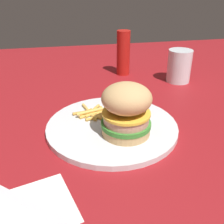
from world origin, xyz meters
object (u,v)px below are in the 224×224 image
(fries_pile, at_px, (95,113))
(ketchup_bottle, at_px, (123,53))
(fork, at_px, (36,207))
(drink_glass, at_px, (179,67))
(sandwich, at_px, (126,109))
(napkin, at_px, (35,208))
(plate, at_px, (112,126))

(fries_pile, height_order, ketchup_bottle, ketchup_bottle)
(fork, relative_size, drink_glass, 1.41)
(fries_pile, xyz_separation_m, ketchup_bottle, (0.30, -0.14, 0.06))
(sandwich, xyz_separation_m, napkin, (-0.16, 0.17, -0.07))
(fork, distance_m, drink_glass, 0.61)
(napkin, xyz_separation_m, drink_glass, (0.44, -0.42, 0.04))
(fork, xyz_separation_m, drink_glass, (0.45, -0.42, 0.04))
(fries_pile, bearing_deg, plate, -149.01)
(plate, bearing_deg, drink_glass, -46.83)
(plate, distance_m, fork, 0.25)
(fork, bearing_deg, napkin, 49.45)
(plate, bearing_deg, fries_pile, 30.99)
(fries_pile, distance_m, drink_glass, 0.36)
(fork, distance_m, ketchup_bottle, 0.61)
(napkin, relative_size, ketchup_bottle, 0.75)
(sandwich, distance_m, napkin, 0.24)
(sandwich, relative_size, fork, 0.76)
(plate, bearing_deg, fork, 142.28)
(plate, relative_size, ketchup_bottle, 1.96)
(fork, xyz_separation_m, ketchup_bottle, (0.55, -0.26, 0.07))
(sandwich, bearing_deg, ketchup_bottle, -12.63)
(fries_pile, bearing_deg, drink_glass, -56.18)
(plate, height_order, fork, plate)
(plate, relative_size, napkin, 2.60)
(fries_pile, distance_m, napkin, 0.28)
(napkin, distance_m, ketchup_bottle, 0.61)
(plate, height_order, fries_pile, fries_pile)
(fries_pile, bearing_deg, ketchup_bottle, -24.87)
(fork, relative_size, ketchup_bottle, 0.98)
(fries_pile, distance_m, fork, 0.28)
(sandwich, xyz_separation_m, fries_pile, (0.09, 0.05, -0.05))
(napkin, relative_size, drink_glass, 1.09)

